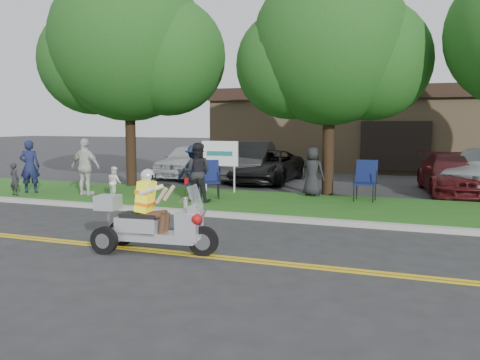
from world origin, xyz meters
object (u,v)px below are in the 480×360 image
(spectator_adult_right, at_px, (86,167))
(parked_car_mid, at_px, (267,166))
(lawn_chair_a, at_px, (366,178))
(parked_car_left, at_px, (249,161))
(trike_scooter, at_px, (150,223))
(spectator_adult_mid, at_px, (197,172))
(parked_car_far_left, at_px, (189,161))
(parked_car_right, at_px, (453,174))
(lawn_chair_b, at_px, (209,177))
(spectator_adult_left, at_px, (30,166))

(spectator_adult_right, relative_size, parked_car_mid, 0.39)
(lawn_chair_a, bearing_deg, parked_car_left, 141.04)
(trike_scooter, bearing_deg, spectator_adult_mid, 100.54)
(spectator_adult_right, bearing_deg, lawn_chair_a, -164.64)
(parked_car_far_left, bearing_deg, spectator_adult_right, -93.15)
(trike_scooter, distance_m, parked_car_right, 11.52)
(parked_car_far_left, distance_m, parked_car_mid, 3.71)
(lawn_chair_b, height_order, parked_car_mid, parked_car_mid)
(spectator_adult_mid, xyz_separation_m, parked_car_right, (6.87, 5.12, -0.29))
(spectator_adult_left, bearing_deg, parked_car_left, -155.07)
(parked_car_left, bearing_deg, spectator_adult_mid, -93.01)
(lawn_chair_a, height_order, parked_car_left, parked_car_left)
(spectator_adult_left, bearing_deg, lawn_chair_b, 162.92)
(spectator_adult_right, bearing_deg, parked_car_left, -113.70)
(lawn_chair_b, bearing_deg, spectator_adult_left, 163.10)
(spectator_adult_left, bearing_deg, spectator_adult_mid, 154.51)
(parked_car_right, bearing_deg, spectator_adult_left, -166.28)
(spectator_adult_mid, relative_size, parked_car_right, 0.37)
(parked_car_right, bearing_deg, parked_car_left, 161.26)
(spectator_adult_mid, distance_m, spectator_adult_right, 3.80)
(trike_scooter, height_order, spectator_adult_mid, spectator_adult_mid)
(spectator_adult_right, distance_m, parked_car_right, 11.85)
(parked_car_mid, bearing_deg, spectator_adult_mid, -91.63)
(trike_scooter, height_order, parked_car_left, parked_car_left)
(lawn_chair_a, distance_m, spectator_adult_left, 10.49)
(trike_scooter, bearing_deg, spectator_adult_right, 130.65)
(parked_car_left, bearing_deg, lawn_chair_a, -50.21)
(spectator_adult_right, bearing_deg, trike_scooter, 138.23)
(parked_car_far_left, bearing_deg, parked_car_left, -2.32)
(lawn_chair_a, bearing_deg, parked_car_mid, 138.75)
(trike_scooter, relative_size, parked_car_mid, 0.52)
(spectator_adult_left, distance_m, spectator_adult_right, 2.02)
(spectator_adult_left, height_order, parked_car_left, spectator_adult_left)
(parked_car_left, relative_size, parked_car_mid, 1.05)
(spectator_adult_left, xyz_separation_m, parked_car_left, (5.10, 6.62, -0.16))
(spectator_adult_left, xyz_separation_m, spectator_adult_right, (2.01, 0.20, 0.04))
(trike_scooter, xyz_separation_m, spectator_adult_right, (-5.26, 5.04, 0.45))
(spectator_adult_left, relative_size, parked_car_mid, 0.37)
(lawn_chair_b, distance_m, spectator_adult_left, 5.91)
(spectator_adult_mid, bearing_deg, lawn_chair_a, -166.89)
(trike_scooter, distance_m, spectator_adult_right, 7.30)
(spectator_adult_right, bearing_deg, lawn_chair_b, -165.13)
(trike_scooter, bearing_deg, parked_car_far_left, 107.51)
(lawn_chair_b, distance_m, parked_car_far_left, 6.63)
(lawn_chair_b, distance_m, parked_car_mid, 5.09)
(lawn_chair_a, bearing_deg, spectator_adult_mid, -154.35)
(parked_car_right, bearing_deg, lawn_chair_b, -157.29)
(parked_car_left, bearing_deg, trike_scooter, -88.63)
(lawn_chair_a, height_order, spectator_adult_right, spectator_adult_right)
(parked_car_mid, bearing_deg, lawn_chair_a, -42.97)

